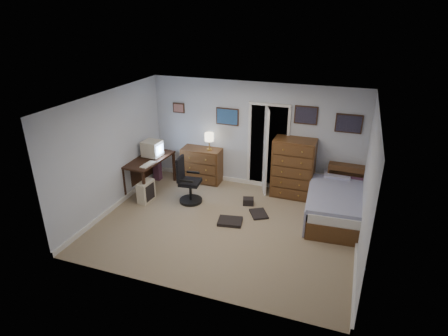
{
  "coord_description": "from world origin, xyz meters",
  "views": [
    {
      "loc": [
        2.12,
        -6.03,
        4.0
      ],
      "look_at": [
        -0.13,
        0.3,
        1.1
      ],
      "focal_mm": 30.0,
      "sensor_mm": 36.0,
      "label": 1
    }
  ],
  "objects_px": {
    "computer_desk": "(146,165)",
    "office_chair": "(188,185)",
    "low_dresser": "(202,165)",
    "tall_dresser": "(293,168)",
    "bed": "(334,204)"
  },
  "relations": [
    {
      "from": "office_chair",
      "to": "tall_dresser",
      "type": "distance_m",
      "value": 2.39
    },
    {
      "from": "computer_desk",
      "to": "low_dresser",
      "type": "xyz_separation_m",
      "value": [
        1.06,
        0.85,
        -0.18
      ]
    },
    {
      "from": "office_chair",
      "to": "low_dresser",
      "type": "xyz_separation_m",
      "value": [
        -0.12,
        1.11,
        0.02
      ]
    },
    {
      "from": "tall_dresser",
      "to": "bed",
      "type": "height_order",
      "value": "tall_dresser"
    },
    {
      "from": "office_chair",
      "to": "tall_dresser",
      "type": "xyz_separation_m",
      "value": [
        2.12,
        1.09,
        0.27
      ]
    },
    {
      "from": "office_chair",
      "to": "bed",
      "type": "height_order",
      "value": "office_chair"
    },
    {
      "from": "computer_desk",
      "to": "office_chair",
      "type": "bearing_deg",
      "value": -9.05
    },
    {
      "from": "office_chair",
      "to": "bed",
      "type": "xyz_separation_m",
      "value": [
        3.1,
        0.39,
        -0.09
      ]
    },
    {
      "from": "low_dresser",
      "to": "tall_dresser",
      "type": "bearing_deg",
      "value": -1.94
    },
    {
      "from": "computer_desk",
      "to": "tall_dresser",
      "type": "height_order",
      "value": "tall_dresser"
    },
    {
      "from": "office_chair",
      "to": "tall_dresser",
      "type": "bearing_deg",
      "value": 20.77
    },
    {
      "from": "computer_desk",
      "to": "low_dresser",
      "type": "height_order",
      "value": "low_dresser"
    },
    {
      "from": "computer_desk",
      "to": "bed",
      "type": "relative_size",
      "value": 0.68
    },
    {
      "from": "tall_dresser",
      "to": "bed",
      "type": "distance_m",
      "value": 1.26
    },
    {
      "from": "computer_desk",
      "to": "office_chair",
      "type": "height_order",
      "value": "office_chair"
    }
  ]
}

